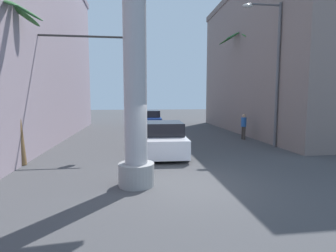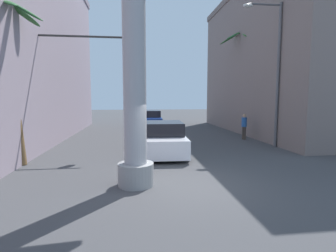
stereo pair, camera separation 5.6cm
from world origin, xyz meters
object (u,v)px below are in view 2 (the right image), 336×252
at_px(pedestrian_mid_right, 244,125).
at_px(palm_tree_mid_right, 241,65).
at_px(traffic_light_mast, 69,69).
at_px(car_far, 151,119).
at_px(car_lead, 163,139).
at_px(palm_tree_near_left, 10,61).
at_px(street_lamp, 273,63).

bearing_deg(pedestrian_mid_right, palm_tree_mid_right, 72.29).
bearing_deg(pedestrian_mid_right, traffic_light_mast, -164.80).
distance_m(car_far, pedestrian_mid_right, 9.94).
height_order(car_lead, palm_tree_mid_right, palm_tree_mid_right).
distance_m(traffic_light_mast, car_lead, 5.66).
xyz_separation_m(car_lead, palm_tree_near_left, (-6.08, -1.74, 3.39)).
xyz_separation_m(traffic_light_mast, palm_tree_near_left, (-1.61, -2.49, 0.01)).
relative_size(car_far, pedestrian_mid_right, 2.79).
bearing_deg(car_lead, palm_tree_near_left, -164.05).
height_order(palm_tree_near_left, pedestrian_mid_right, palm_tree_near_left).
xyz_separation_m(traffic_light_mast, pedestrian_mid_right, (10.17, 2.76, -3.12)).
height_order(car_far, pedestrian_mid_right, pedestrian_mid_right).
distance_m(street_lamp, pedestrian_mid_right, 4.48).
height_order(car_lead, car_far, same).
xyz_separation_m(street_lamp, car_far, (-5.97, 10.83, -3.86)).
relative_size(car_far, palm_tree_mid_right, 0.59).
height_order(street_lamp, car_lead, street_lamp).
bearing_deg(car_far, street_lamp, -61.14).
bearing_deg(pedestrian_mid_right, car_far, 123.98).
bearing_deg(car_lead, street_lamp, 8.61).
bearing_deg(traffic_light_mast, street_lamp, 0.94).
distance_m(traffic_light_mast, palm_tree_mid_right, 12.93).
relative_size(car_lead, palm_tree_mid_right, 0.65).
relative_size(palm_tree_mid_right, palm_tree_near_left, 1.23).
distance_m(traffic_light_mast, car_far, 12.39).
relative_size(car_lead, pedestrian_mid_right, 3.07).
bearing_deg(palm_tree_near_left, pedestrian_mid_right, 24.04).
bearing_deg(car_far, traffic_light_mast, -112.73).
distance_m(car_far, palm_tree_mid_right, 9.34).
distance_m(street_lamp, palm_tree_near_left, 12.49).
height_order(traffic_light_mast, car_lead, traffic_light_mast).
xyz_separation_m(car_lead, car_far, (0.14, 11.76, 0.03)).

